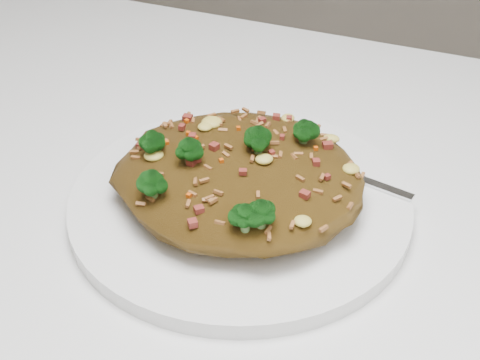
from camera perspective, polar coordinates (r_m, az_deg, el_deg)
name	(u,v)px	position (r m, az deg, el deg)	size (l,w,h in m)	color
dining_table	(187,302)	(0.61, -4.51, -10.38)	(1.20, 0.80, 0.75)	white
plate	(240,201)	(0.55, 0.00, -1.83)	(0.28, 0.28, 0.01)	white
fried_rice	(239,169)	(0.53, -0.05, 0.98)	(0.20, 0.19, 0.06)	brown
fork	(333,169)	(0.58, 7.92, 0.93)	(0.16, 0.05, 0.00)	silver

